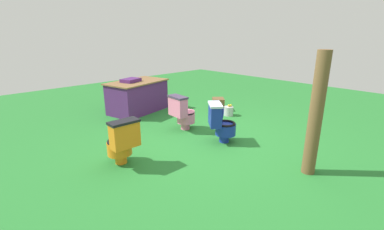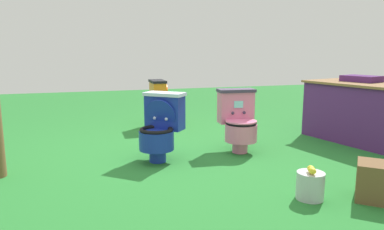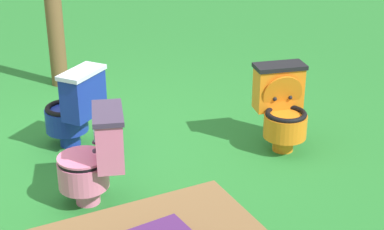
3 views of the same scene
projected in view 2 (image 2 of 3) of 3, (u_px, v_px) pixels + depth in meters
name	position (u px, v px, depth m)	size (l,w,h in m)	color
ground	(179.00, 154.00, 4.07)	(14.00, 14.00, 0.00)	#26752D
toilet_pink	(239.00, 120.00, 4.16)	(0.53, 0.45, 0.73)	pink
toilet_orange	(165.00, 102.00, 5.56)	(0.44, 0.50, 0.73)	orange
toilet_blue	(160.00, 126.00, 3.81)	(0.64, 0.62, 0.73)	#192D9E
vendor_table	(366.00, 112.00, 4.60)	(1.61, 1.16, 0.85)	#4C2360
small_crate	(380.00, 182.00, 2.78)	(0.35, 0.29, 0.30)	brown
lemon_bucket	(310.00, 185.00, 2.82)	(0.22, 0.22, 0.28)	#B7B7BF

